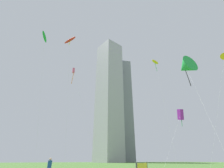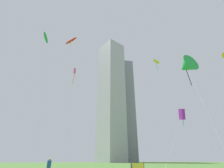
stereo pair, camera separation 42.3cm
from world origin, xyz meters
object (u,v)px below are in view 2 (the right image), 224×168
object	(u,v)px
kite_flying_1	(156,62)
distant_highrise_1	(111,96)
person_standing_2	(49,166)
kite_flying_6	(71,41)
kite_flying_3	(182,114)
distant_highrise_0	(123,107)
kite_flying_5	(75,72)
kite_flying_0	(186,66)
kite_flying_2	(46,38)

from	to	relation	value
kite_flying_1	distant_highrise_1	xyz separation A→B (m)	(23.53, 89.68, 26.01)
person_standing_2	kite_flying_6	bearing A→B (deg)	-12.09
kite_flying_3	distant_highrise_1	distance (m)	103.77
kite_flying_1	distant_highrise_1	size ratio (longest dim) A/B	0.25
person_standing_2	distant_highrise_0	xyz separation A→B (m)	(65.72, 115.15, 46.54)
kite_flying_6	distant_highrise_1	size ratio (longest dim) A/B	0.33
person_standing_2	kite_flying_5	distance (m)	26.97
kite_flying_0	kite_flying_5	bearing A→B (deg)	130.18
distant_highrise_1	distant_highrise_0	bearing A→B (deg)	22.52
kite_flying_2	distant_highrise_1	xyz separation A→B (m)	(52.17, 79.26, 18.93)
kite_flying_0	distant_highrise_0	world-z (taller)	distant_highrise_0
kite_flying_0	distant_highrise_0	distance (m)	129.44
kite_flying_5	kite_flying_2	bearing A→B (deg)	155.63
kite_flying_6	kite_flying_0	bearing A→B (deg)	-51.69
kite_flying_0	kite_flying_2	world-z (taller)	kite_flying_2
kite_flying_0	person_standing_2	bearing A→B (deg)	175.34
kite_flying_1	kite_flying_6	bearing A→B (deg)	155.55
kite_flying_3	kite_flying_6	distance (m)	35.57
kite_flying_1	kite_flying_2	size ratio (longest dim) A/B	0.78
person_standing_2	distant_highrise_1	world-z (taller)	distant_highrise_1
distant_highrise_1	kite_flying_5	bearing A→B (deg)	-134.20
kite_flying_5	distant_highrise_0	xyz separation A→B (m)	(62.06, 97.88, 26.16)
kite_flying_2	distant_highrise_0	size ratio (longest dim) A/B	0.35
kite_flying_1	kite_flying_0	bearing A→B (deg)	-109.26
kite_flying_0	kite_flying_2	xyz separation A→B (m)	(-24.36, 22.69, 16.53)
kite_flying_1	kite_flying_5	bearing A→B (deg)	161.92
kite_flying_5	distant_highrise_1	distance (m)	98.58
kite_flying_0	kite_flying_3	distance (m)	12.34
kite_flying_1	kite_flying_3	size ratio (longest dim) A/B	2.21
kite_flying_2	distant_highrise_0	world-z (taller)	distant_highrise_0
kite_flying_1	kite_flying_3	distance (m)	15.41
person_standing_2	distant_highrise_0	bearing A→B (deg)	-36.07
kite_flying_0	distant_highrise_1	size ratio (longest dim) A/B	0.17
kite_flying_5	person_standing_2	bearing A→B (deg)	-101.97
kite_flying_5	kite_flying_6	xyz separation A→B (m)	(-1.59, 3.32, 11.90)
kite_flying_3	distant_highrise_0	world-z (taller)	distant_highrise_0
kite_flying_6	person_standing_2	bearing A→B (deg)	-95.74
kite_flying_1	kite_flying_5	size ratio (longest dim) A/B	1.17
person_standing_2	kite_flying_3	size ratio (longest dim) A/B	0.15
kite_flying_1	kite_flying_3	world-z (taller)	kite_flying_1
person_standing_2	kite_flying_1	bearing A→B (deg)	-72.28
kite_flying_6	distant_highrise_0	distance (m)	114.88
kite_flying_1	distant_highrise_0	bearing A→B (deg)	68.18
kite_flying_0	distant_highrise_1	distance (m)	111.47
kite_flying_5	distant_highrise_1	bearing A→B (deg)	62.23
kite_flying_3	kite_flying_6	xyz separation A→B (m)	(-23.94, 13.17, 22.77)
kite_flying_1	kite_flying_3	xyz separation A→B (m)	(2.12, -3.25, -14.92)
kite_flying_6	kite_flying_1	bearing A→B (deg)	-24.45
person_standing_2	kite_flying_5	bearing A→B (deg)	-18.32
distant_highrise_1	kite_flying_3	bearing A→B (deg)	-119.40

